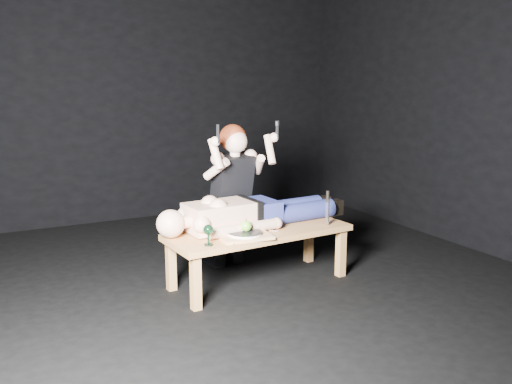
{
  "coord_description": "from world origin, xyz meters",
  "views": [
    {
      "loc": [
        -1.81,
        -3.94,
        1.65
      ],
      "look_at": [
        0.21,
        -0.05,
        0.75
      ],
      "focal_mm": 39.16,
      "sensor_mm": 36.0,
      "label": 1
    }
  ],
  "objects_px": {
    "goblet": "(208,235)",
    "carving_knife": "(327,208)",
    "kneeling_woman": "(228,194)",
    "serving_tray": "(245,236)",
    "table": "(259,256)",
    "lying_man": "(255,209)"
  },
  "relations": [
    {
      "from": "goblet",
      "to": "carving_knife",
      "type": "bearing_deg",
      "value": 4.15
    },
    {
      "from": "lying_man",
      "to": "serving_tray",
      "type": "xyz_separation_m",
      "value": [
        -0.24,
        -0.3,
        -0.13
      ]
    },
    {
      "from": "table",
      "to": "kneeling_woman",
      "type": "bearing_deg",
      "value": 90.15
    },
    {
      "from": "table",
      "to": "goblet",
      "type": "height_order",
      "value": "goblet"
    },
    {
      "from": "kneeling_woman",
      "to": "serving_tray",
      "type": "relative_size",
      "value": 3.33
    },
    {
      "from": "lying_man",
      "to": "goblet",
      "type": "bearing_deg",
      "value": -151.83
    },
    {
      "from": "table",
      "to": "goblet",
      "type": "relative_size",
      "value": 9.59
    },
    {
      "from": "table",
      "to": "lying_man",
      "type": "bearing_deg",
      "value": 70.99
    },
    {
      "from": "lying_man",
      "to": "carving_knife",
      "type": "bearing_deg",
      "value": -31.75
    },
    {
      "from": "table",
      "to": "serving_tray",
      "type": "distance_m",
      "value": 0.35
    },
    {
      "from": "kneeling_woman",
      "to": "serving_tray",
      "type": "height_order",
      "value": "kneeling_woman"
    },
    {
      "from": "table",
      "to": "kneeling_woman",
      "type": "relative_size",
      "value": 1.15
    },
    {
      "from": "lying_man",
      "to": "carving_knife",
      "type": "distance_m",
      "value": 0.6
    },
    {
      "from": "table",
      "to": "carving_knife",
      "type": "distance_m",
      "value": 0.69
    },
    {
      "from": "carving_knife",
      "to": "lying_man",
      "type": "bearing_deg",
      "value": 148.25
    },
    {
      "from": "serving_tray",
      "to": "carving_knife",
      "type": "distance_m",
      "value": 0.78
    },
    {
      "from": "lying_man",
      "to": "table",
      "type": "bearing_deg",
      "value": -109.01
    },
    {
      "from": "table",
      "to": "serving_tray",
      "type": "xyz_separation_m",
      "value": [
        -0.2,
        -0.15,
        0.24
      ]
    },
    {
      "from": "lying_man",
      "to": "kneeling_woman",
      "type": "height_order",
      "value": "kneeling_woman"
    },
    {
      "from": "goblet",
      "to": "kneeling_woman",
      "type": "bearing_deg",
      "value": 56.12
    },
    {
      "from": "goblet",
      "to": "carving_knife",
      "type": "height_order",
      "value": "carving_knife"
    },
    {
      "from": "kneeling_woman",
      "to": "carving_knife",
      "type": "distance_m",
      "value": 0.89
    }
  ]
}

